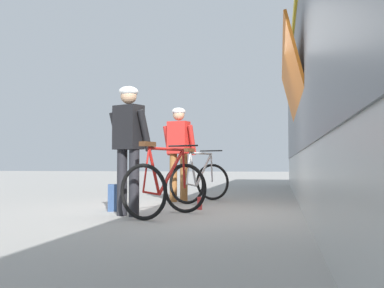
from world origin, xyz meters
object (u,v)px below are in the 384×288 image
Objects in this scene: bicycle_far_red at (165,186)px; water_bottle_near_the_bikes at (200,203)px; cyclist_near_in_red at (179,145)px; bicycle_near_silver at (200,180)px; cyclist_far_in_dark at (128,138)px; backpack_on_platform at (117,198)px.

water_bottle_near_the_bikes is at bearing 73.57° from bicycle_far_red.
cyclist_near_in_red reaches higher than bicycle_near_silver.
cyclist_far_in_dark reaches higher than water_bottle_near_the_bikes.
cyclist_near_in_red is at bearing -167.39° from bicycle_near_silver.
cyclist_near_in_red and cyclist_far_in_dark have the same top height.
cyclist_near_in_red is 1.00× the size of cyclist_far_in_dark.
cyclist_far_in_dark reaches higher than backpack_on_platform.
backpack_on_platform is at bearing -116.26° from bicycle_near_silver.
backpack_on_platform is at bearing 147.73° from bicycle_far_red.
bicycle_far_red is at bearing -91.14° from bicycle_near_silver.
cyclist_far_in_dark is 1.42× the size of bicycle_near_silver.
backpack_on_platform is (-0.88, 0.55, -0.20)m from bicycle_far_red.
cyclist_near_in_red is 1.42× the size of bicycle_far_red.
cyclist_far_in_dark is 4.40× the size of backpack_on_platform.
water_bottle_near_the_bikes is (1.17, 0.45, -0.10)m from backpack_on_platform.
cyclist_far_in_dark is at bearing -93.93° from cyclist_near_in_red.
bicycle_far_red is at bearing -106.43° from water_bottle_near_the_bikes.
bicycle_near_silver is at bearing 88.86° from bicycle_far_red.
backpack_on_platform is (-0.93, -1.88, -0.20)m from bicycle_near_silver.
cyclist_near_in_red is 2.05m from backpack_on_platform.
cyclist_far_in_dark is at bearing -127.21° from water_bottle_near_the_bikes.
bicycle_far_red is (0.50, 0.05, -0.65)m from cyclist_far_in_dark.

